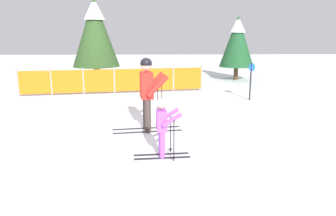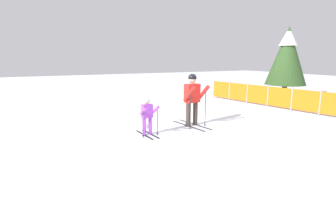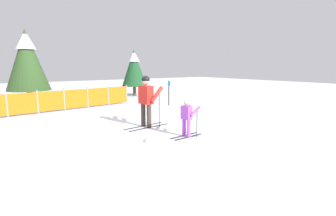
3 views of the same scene
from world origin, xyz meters
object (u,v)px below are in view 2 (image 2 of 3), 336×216
object	(u,v)px
skier_child	(147,113)
conifer_near	(287,55)
skier_adult	(193,95)
safety_fence	(268,96)

from	to	relation	value
skier_child	conifer_near	xyz separation A→B (m)	(-2.98, 9.55, 1.81)
skier_adult	skier_child	size ratio (longest dim) A/B	1.54
skier_child	conifer_near	bearing A→B (deg)	102.25
skier_adult	conifer_near	world-z (taller)	conifer_near
safety_fence	conifer_near	xyz separation A→B (m)	(-1.14, 2.50, 1.97)
skier_adult	skier_child	world-z (taller)	skier_adult
skier_child	safety_fence	distance (m)	7.29
skier_adult	skier_child	distance (m)	1.90
skier_child	safety_fence	size ratio (longest dim) A/B	0.16
skier_child	skier_adult	bearing A→B (deg)	95.50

